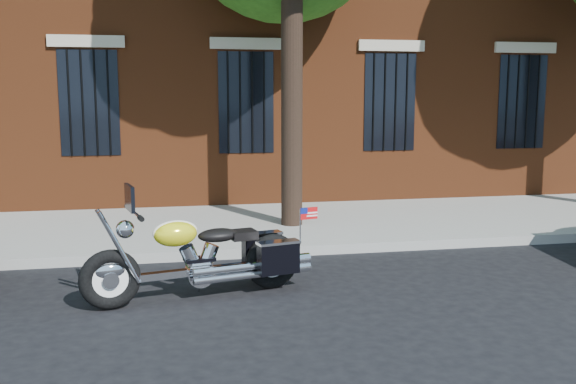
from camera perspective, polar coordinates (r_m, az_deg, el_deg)
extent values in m
plane|color=black|center=(8.24, 0.84, -8.04)|extent=(120.00, 120.00, 0.00)
cube|color=gray|center=(9.53, -0.85, -5.25)|extent=(40.00, 0.16, 0.15)
cube|color=gray|center=(11.34, -2.51, -3.00)|extent=(40.00, 3.60, 0.15)
cube|color=black|center=(12.94, -3.78, 7.92)|extent=(1.10, 0.14, 2.00)
cube|color=#B2A893|center=(12.94, -3.81, 13.02)|extent=(1.40, 0.20, 0.22)
cylinder|color=black|center=(12.86, -3.73, 7.92)|extent=(0.04, 0.04, 2.00)
cylinder|color=black|center=(10.83, 0.34, 9.38)|extent=(0.36, 0.36, 5.00)
torus|color=black|center=(7.41, -15.53, -7.51)|extent=(0.70, 0.30, 0.68)
torus|color=black|center=(7.90, -1.41, -6.16)|extent=(0.70, 0.30, 0.68)
cylinder|color=white|center=(7.41, -15.53, -7.51)|extent=(0.51, 0.17, 0.51)
cylinder|color=white|center=(7.90, -1.41, -6.16)|extent=(0.51, 0.17, 0.51)
ellipsoid|color=white|center=(7.38, -15.56, -6.74)|extent=(0.38, 0.21, 0.20)
ellipsoid|color=yellow|center=(7.87, -1.41, -5.30)|extent=(0.38, 0.22, 0.20)
cube|color=white|center=(7.60, -8.23, -7.01)|extent=(1.51, 0.44, 0.08)
cylinder|color=white|center=(7.62, -7.85, -7.12)|extent=(0.36, 0.25, 0.33)
cylinder|color=white|center=(7.60, -3.74, -7.02)|extent=(1.26, 0.38, 0.09)
ellipsoid|color=yellow|center=(7.43, -9.98, -3.69)|extent=(0.56, 0.40, 0.29)
ellipsoid|color=black|center=(7.58, -6.21, -3.83)|extent=(0.55, 0.40, 0.16)
cube|color=black|center=(8.10, -2.34, -4.97)|extent=(0.51, 0.27, 0.39)
cube|color=black|center=(7.62, -0.86, -5.84)|extent=(0.51, 0.27, 0.39)
cylinder|color=white|center=(7.28, -13.54, -1.76)|extent=(0.22, 0.78, 0.04)
sphere|color=white|center=(7.30, -14.28, -3.23)|extent=(0.24, 0.24, 0.20)
cube|color=black|center=(7.25, -13.90, -0.51)|extent=(0.13, 0.41, 0.29)
cube|color=red|center=(7.63, 1.86, -1.91)|extent=(0.22, 0.07, 0.14)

